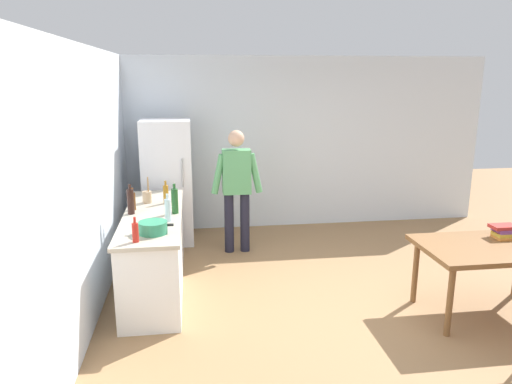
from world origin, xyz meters
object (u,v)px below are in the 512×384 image
Objects in this scene: refrigerator at (168,182)px; bottle_beer_brown at (133,201)px; bottle_oil_amber at (166,194)px; bottle_wine_green at (175,201)px; cooking_pot at (153,228)px; book_stack at (505,231)px; dining_table at (490,252)px; bottle_sauce_red at (135,232)px; bottle_wine_dark at (131,201)px; bottle_water_clear at (168,210)px; person at (237,183)px; utensil_jar at (147,196)px.

bottle_beer_brown is (-0.33, -1.43, 0.11)m from refrigerator.
bottle_oil_amber reaches higher than bottle_beer_brown.
bottle_oil_amber is (-0.12, 0.45, -0.03)m from bottle_wine_green.
book_stack is at bearing -3.18° from cooking_pot.
dining_table is 3.38m from cooking_pot.
bottle_sauce_red is 0.86× the size of bottle_oil_amber.
bottle_wine_dark is 1.21× the size of bottle_oil_amber.
book_stack is (3.90, -1.09, -0.19)m from bottle_beer_brown.
cooking_pot is at bearing -108.84° from bottle_water_clear.
book_stack is (2.62, -1.96, -0.16)m from person.
refrigerator is 2.55m from bottle_sauce_red.
bottle_water_clear is (0.09, -1.93, 0.13)m from refrigerator.
dining_table is 3.62m from bottle_oil_amber.
person reaches higher than bottle_wine_dark.
cooking_pot is 0.78m from bottle_wine_dark.
person is 1.21× the size of dining_table.
dining_table is 0.36m from book_stack.
bottle_wine_dark is 1.31× the size of bottle_beer_brown.
refrigerator is at bearing 140.71° from dining_table.
refrigerator is 6.78× the size of book_stack.
bottle_water_clear is at bearing -70.66° from utensil_jar.
book_stack is (3.91, -0.92, -0.23)m from bottle_wine_dark.
bottle_oil_amber is (-0.92, -0.63, 0.04)m from person.
bottle_sauce_red is at bearing -121.92° from cooking_pot.
refrigerator reaches higher than dining_table.
bottle_wine_dark is 1.13× the size of bottle_water_clear.
person reaches higher than bottle_sauce_red.
dining_table is 4.12× the size of bottle_wine_dark.
bottle_oil_amber is (0.03, -1.18, 0.12)m from refrigerator.
bottle_oil_amber is (0.22, 1.35, 0.02)m from bottle_sauce_red.
bottle_oil_amber is at bearing 155.11° from dining_table.
cooking_pot is at bearing -72.22° from bottle_beer_brown.
bottle_wine_green is (0.35, -0.51, 0.07)m from utensil_jar.
utensil_jar is at bearing 155.72° from dining_table.
bottle_wine_dark is (-1.29, -1.03, 0.07)m from person.
bottle_beer_brown is 4.05m from book_stack.
utensil_jar reaches higher than dining_table.
utensil_jar is at bearing -99.93° from refrigerator.
bottle_wine_dark is at bearing 141.16° from bottle_water_clear.
bottle_wine_green reaches higher than book_stack.
bottle_water_clear reaches higher than cooking_pot.
bottle_water_clear is at bearing -122.19° from person.
dining_table is at bearing -19.36° from bottle_beer_brown.
dining_table is (3.30, -2.70, -0.23)m from refrigerator.
bottle_wine_dark is 1.28× the size of book_stack.
utensil_jar is 1.14× the size of bottle_oil_amber.
bottle_wine_green is at bearing -75.14° from bottle_oil_amber.
bottle_wine_dark is (-0.14, -0.47, 0.07)m from utensil_jar.
bottle_water_clear reaches higher than bottle_beer_brown.
cooking_pot is 0.27m from bottle_sauce_red.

